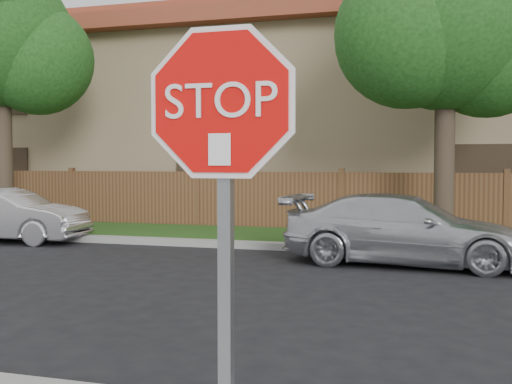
% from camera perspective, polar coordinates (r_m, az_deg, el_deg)
% --- Properties ---
extents(far_curb, '(70.00, 0.30, 0.15)m').
position_cam_1_polar(far_curb, '(12.63, 6.11, -5.30)').
color(far_curb, gray).
rests_on(far_curb, ground).
extents(grass_strip, '(70.00, 3.00, 0.12)m').
position_cam_1_polar(grass_strip, '(14.25, 7.24, -4.44)').
color(grass_strip, '#1E4714').
rests_on(grass_strip, ground).
extents(fence, '(70.00, 0.12, 1.60)m').
position_cam_1_polar(fence, '(15.76, 8.13, -1.04)').
color(fence, '#51301C').
rests_on(fence, ground).
extents(apartment_building, '(35.20, 9.20, 7.20)m').
position_cam_1_polar(apartment_building, '(21.35, 10.23, 7.30)').
color(apartment_building, '#96825D').
rests_on(apartment_building, ground).
extents(tree_mid, '(4.80, 3.90, 7.35)m').
position_cam_1_polar(tree_mid, '(14.07, 17.77, 15.07)').
color(tree_mid, '#382B21').
rests_on(tree_mid, ground).
extents(stop_sign, '(1.01, 0.13, 2.55)m').
position_cam_1_polar(stop_sign, '(2.85, -3.19, 2.03)').
color(stop_sign, gray).
rests_on(stop_sign, sidewalk_near).
extents(sedan_left, '(3.90, 1.65, 1.25)m').
position_cam_1_polar(sedan_left, '(15.14, -22.74, -2.06)').
color(sedan_left, silver).
rests_on(sedan_left, ground).
extents(sedan_right, '(4.53, 2.13, 1.28)m').
position_cam_1_polar(sedan_right, '(11.24, 14.00, -3.49)').
color(sedan_right, silver).
rests_on(sedan_right, ground).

